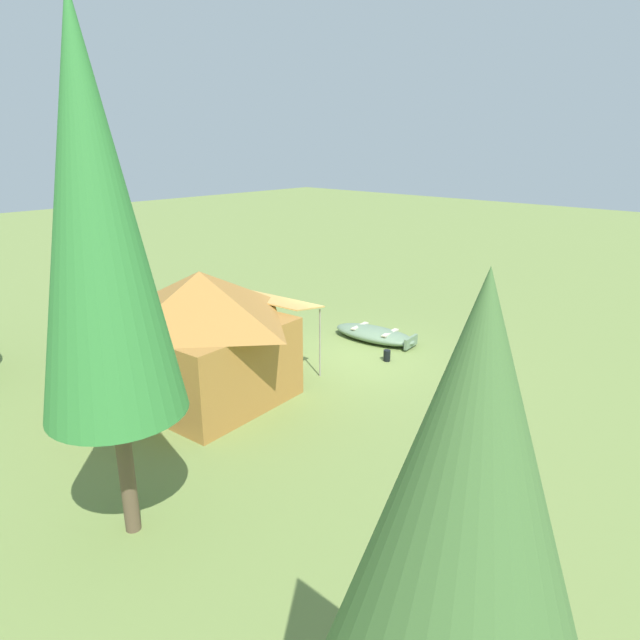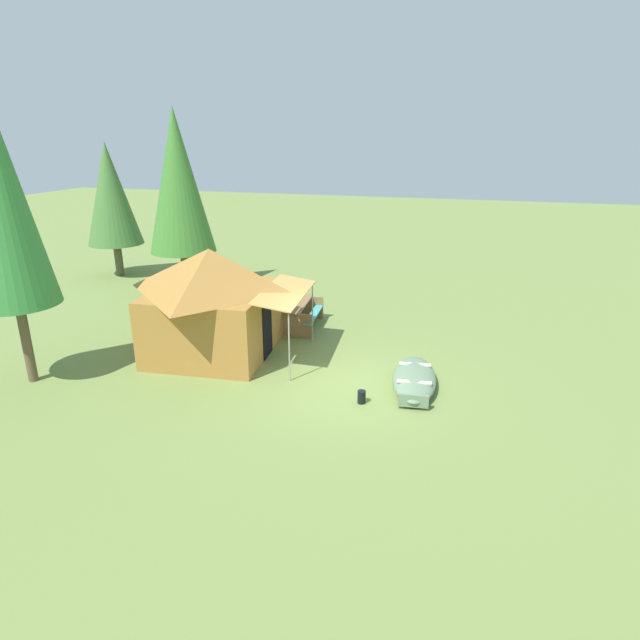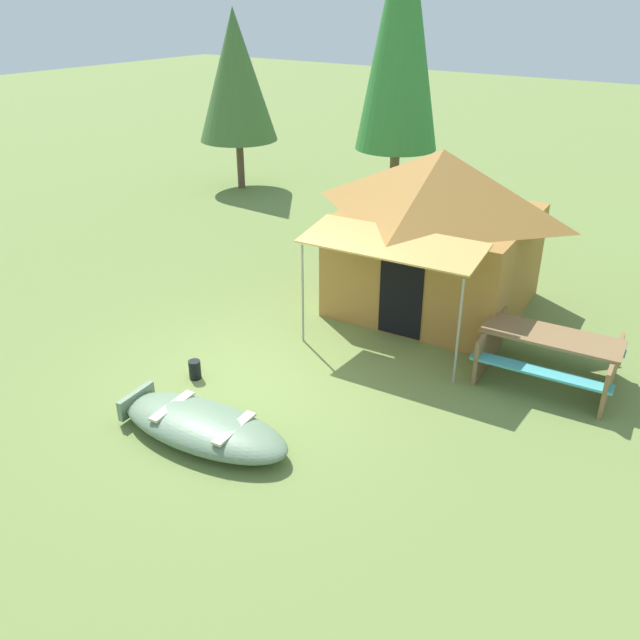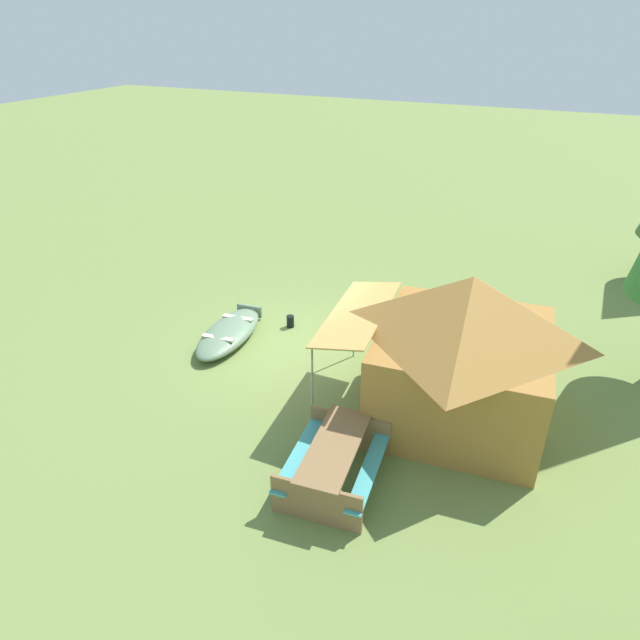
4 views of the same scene
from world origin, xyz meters
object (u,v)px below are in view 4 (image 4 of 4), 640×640
(canvas_cabin_tent, at_px, (464,347))
(cooler_box, at_px, (423,373))
(fuel_can, at_px, (290,321))
(beached_rowboat, at_px, (229,332))
(picnic_table, at_px, (334,459))

(canvas_cabin_tent, relative_size, cooler_box, 7.59)
(cooler_box, bearing_deg, fuel_can, -103.37)
(beached_rowboat, height_order, fuel_can, beached_rowboat)
(beached_rowboat, relative_size, cooler_box, 4.55)
(fuel_can, bearing_deg, picnic_table, 35.01)
(cooler_box, relative_size, fuel_can, 1.95)
(beached_rowboat, xyz_separation_m, canvas_cabin_tent, (0.57, 5.46, 1.30))
(canvas_cabin_tent, distance_m, fuel_can, 4.96)
(beached_rowboat, xyz_separation_m, picnic_table, (3.18, 4.06, 0.28))
(cooler_box, distance_m, fuel_can, 3.67)
(cooler_box, height_order, fuel_can, cooler_box)
(picnic_table, height_order, fuel_can, picnic_table)
(canvas_cabin_tent, relative_size, picnic_table, 2.07)
(picnic_table, xyz_separation_m, cooler_box, (-3.50, 0.53, -0.32))
(beached_rowboat, height_order, picnic_table, picnic_table)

